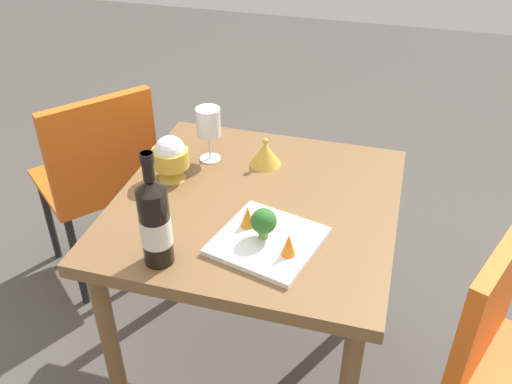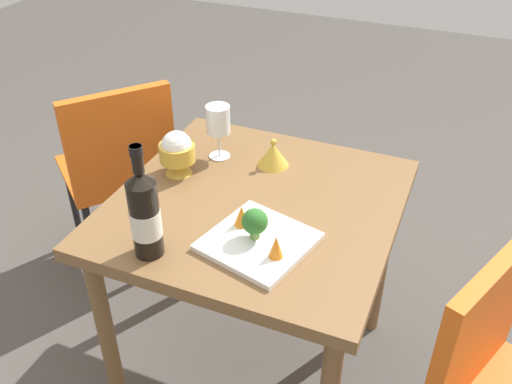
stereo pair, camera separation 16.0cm
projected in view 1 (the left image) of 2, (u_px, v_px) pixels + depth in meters
The scene contains 12 objects.
ground_plane at pixel (256, 364), 2.03m from camera, with size 8.00×8.00×0.00m, color #4C4742.
dining_table at pixel (256, 227), 1.68m from camera, with size 0.80×0.80×0.72m.
chair_near_window at pixel (100, 171), 2.11m from camera, with size 0.56×0.56×0.85m.
chair_by_wall at pixel (509, 353), 1.41m from camera, with size 0.52×0.52×0.85m.
wine_bottle at pixel (155, 222), 1.34m from camera, with size 0.08×0.08×0.31m.
wine_glass at pixel (208, 123), 1.74m from camera, with size 0.08×0.08×0.18m.
rice_bowl at pixel (171, 157), 1.68m from camera, with size 0.11×0.11×0.14m.
rice_bowl_lid at pixel (265, 154), 1.77m from camera, with size 0.10×0.10×0.09m.
serving_plate at pixel (268, 241), 1.46m from camera, with size 0.30×0.30×0.02m.
broccoli_floret at pixel (264, 222), 1.43m from camera, with size 0.07×0.07×0.09m.
carrot_garnish_left at pixel (248, 216), 1.48m from camera, with size 0.04×0.04×0.06m.
carrot_garnish_right at pixel (289, 245), 1.39m from camera, with size 0.04×0.04×0.06m.
Camera 1 is at (0.36, -1.27, 1.66)m, focal length 39.50 mm.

